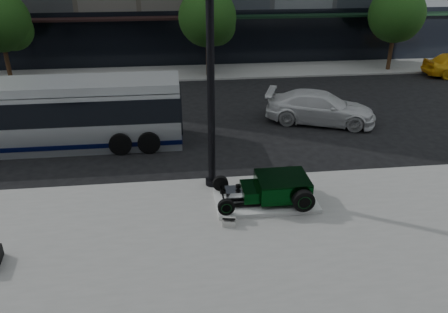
{
  "coord_description": "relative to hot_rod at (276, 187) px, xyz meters",
  "views": [
    {
      "loc": [
        -1.48,
        -16.49,
        7.93
      ],
      "look_at": [
        0.22,
        -2.44,
        1.2
      ],
      "focal_mm": 35.0,
      "sensor_mm": 36.0,
      "label": 1
    }
  ],
  "objects": [
    {
      "name": "info_plaque",
      "position": [
        -1.74,
        -1.18,
        -0.45
      ],
      "size": [
        0.45,
        0.38,
        0.31
      ],
      "color": "silver",
      "rests_on": "sidewalk_near"
    },
    {
      "name": "transit_bus",
      "position": [
        -8.98,
        6.12,
        0.79
      ],
      "size": [
        12.12,
        2.88,
        2.92
      ],
      "color": "#ABB0B4",
      "rests_on": "ground"
    },
    {
      "name": "street_trees",
      "position": [
        -0.64,
        17.07,
        3.07
      ],
      "size": [
        29.8,
        3.8,
        5.7
      ],
      "color": "black",
      "rests_on": "sidewalk_far"
    },
    {
      "name": "white_sedan",
      "position": [
        4.01,
        7.51,
        0.09
      ],
      "size": [
        5.82,
        3.96,
        1.57
      ],
      "primitive_type": "imported",
      "rotation": [
        0.0,
        0.0,
        1.21
      ],
      "color": "silver",
      "rests_on": "ground"
    },
    {
      "name": "lamppost",
      "position": [
        -2.02,
        1.5,
        3.43
      ],
      "size": [
        0.48,
        0.48,
        8.67
      ],
      "color": "black",
      "rests_on": "sidewalk_near"
    },
    {
      "name": "ground",
      "position": [
        -1.79,
        3.99,
        -0.7
      ],
      "size": [
        120.0,
        120.0,
        0.0
      ],
      "primitive_type": "plane",
      "color": "black",
      "rests_on": "ground"
    },
    {
      "name": "display_plinth",
      "position": [
        -0.33,
        -0.0,
        -0.5
      ],
      "size": [
        3.4,
        1.8,
        0.15
      ],
      "primitive_type": "cube",
      "color": "silver",
      "rests_on": "sidewalk_near"
    },
    {
      "name": "sidewalk_far",
      "position": [
        -1.79,
        17.99,
        -0.64
      ],
      "size": [
        70.0,
        4.0,
        0.12
      ],
      "primitive_type": "cube",
      "color": "gray",
      "rests_on": "ground"
    },
    {
      "name": "hot_rod",
      "position": [
        0.0,
        0.0,
        0.0
      ],
      "size": [
        3.22,
        2.0,
        0.81
      ],
      "color": "black",
      "rests_on": "display_plinth"
    }
  ]
}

